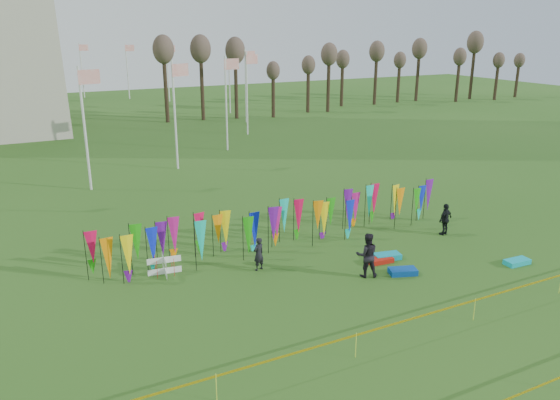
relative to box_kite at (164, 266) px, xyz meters
name	(u,v)px	position (x,y,z in m)	size (l,w,h in m)	color
ground	(356,304)	(5.90, -6.02, -0.41)	(160.00, 160.00, 0.00)	#275317
banner_row	(285,221)	(6.18, 0.55, 0.85)	(18.64, 0.64, 2.14)	black
caution_tape_near	(401,323)	(5.68, -8.97, 0.37)	(26.00, 0.02, 0.90)	#FFDC05
caution_tape_far	(508,400)	(5.68, -13.44, 0.37)	(26.00, 0.02, 0.90)	#FFDC05
tree_line	(370,60)	(37.90, 37.98, 5.76)	(53.92, 1.92, 7.84)	#3B2B1D
box_kite	(164,266)	(0.00, 0.00, 0.00)	(0.74, 0.74, 0.83)	red
person_left	(259,254)	(3.85, -1.44, 0.35)	(0.56, 0.41, 1.53)	black
person_mid	(367,255)	(7.73, -4.11, 0.58)	(0.96, 0.59, 1.98)	black
person_right	(445,219)	(14.25, -1.87, 0.43)	(0.98, 0.56, 1.68)	black
kite_bag_turquoise	(387,256)	(9.69, -3.03, -0.29)	(1.23, 0.62, 0.25)	#0CA1BD
kite_bag_blue	(403,271)	(9.28, -4.67, -0.29)	(1.19, 0.62, 0.25)	#0A43A2
kite_bag_red	(380,260)	(9.14, -3.23, -0.30)	(1.19, 0.55, 0.22)	red
kite_bag_teal	(517,262)	(14.59, -6.19, -0.30)	(1.19, 0.57, 0.23)	#0EB3C4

